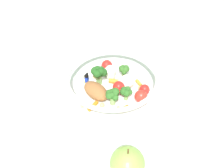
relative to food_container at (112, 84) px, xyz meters
name	(u,v)px	position (x,y,z in m)	size (l,w,h in m)	color
ground_plane	(108,91)	(-0.01, 0.00, -0.03)	(2.40, 2.40, 0.00)	silver
food_container	(112,84)	(0.00, 0.00, 0.00)	(0.25, 0.25, 0.07)	white
loose_apple	(127,163)	(0.08, -0.23, 0.00)	(0.07, 0.07, 0.09)	#8CB74C
folded_napkin	(98,36)	(-0.10, 0.26, -0.03)	(0.10, 0.15, 0.01)	silver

